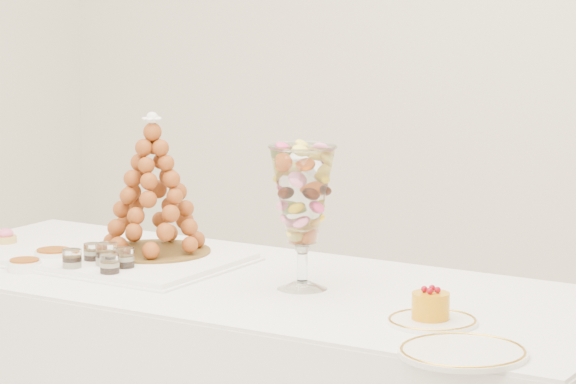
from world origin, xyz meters
The scene contains 14 objects.
lace_tray centered at (-0.49, 0.18, 0.74)m, with size 0.57×0.43×0.02m, color white.
macaron_vase centered at (0.06, 0.19, 0.95)m, with size 0.16×0.16×0.34m.
cake_plate centered at (0.47, 0.07, 0.74)m, with size 0.20×0.20×0.01m, color white.
spare_plate centered at (0.63, -0.12, 0.74)m, with size 0.26×0.26×0.01m, color white.
pink_tart centered at (-0.93, 0.20, 0.75)m, with size 0.06×0.06×0.04m.
verrine_a centered at (-0.52, 0.09, 0.76)m, with size 0.05×0.05×0.06m, color white.
verrine_b centered at (-0.45, 0.07, 0.77)m, with size 0.06×0.06×0.08m, color white.
verrine_c centered at (-0.39, 0.07, 0.76)m, with size 0.05×0.05×0.07m, color white.
verrine_d centered at (-0.50, 0.00, 0.76)m, with size 0.05×0.05×0.07m, color white.
verrine_e centered at (-0.38, 0.00, 0.76)m, with size 0.05×0.05×0.06m, color white.
ramekin_back centered at (-0.64, 0.08, 0.75)m, with size 0.10×0.10×0.03m, color white.
ramekin_front centered at (-0.64, -0.04, 0.74)m, with size 0.08×0.08×0.03m, color white.
croquembouche centered at (-0.45, 0.25, 0.93)m, with size 0.30×0.30×0.37m.
mousse_cake centered at (0.46, 0.07, 0.77)m, with size 0.08×0.08×0.07m.
Camera 1 is at (1.77, -2.50, 1.49)m, focal length 85.00 mm.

